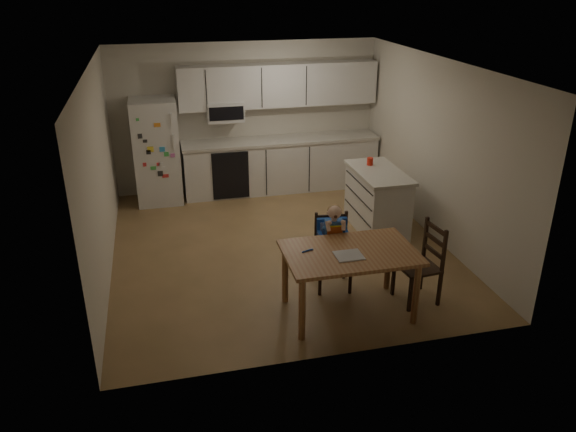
# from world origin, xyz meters

# --- Properties ---
(room) EXTENTS (4.52, 5.01, 2.51)m
(room) POSITION_xyz_m (0.00, 0.48, 1.25)
(room) COLOR brown
(room) RESTS_ON ground
(refrigerator) EXTENTS (0.72, 0.70, 1.70)m
(refrigerator) POSITION_xyz_m (-1.55, 2.15, 0.85)
(refrigerator) COLOR silver
(refrigerator) RESTS_ON ground
(kitchen_run) EXTENTS (3.37, 0.62, 2.15)m
(kitchen_run) POSITION_xyz_m (0.50, 2.24, 0.88)
(kitchen_run) COLOR silver
(kitchen_run) RESTS_ON ground
(kitchen_island) EXTENTS (0.65, 1.24, 0.91)m
(kitchen_island) POSITION_xyz_m (1.53, 0.23, 0.46)
(kitchen_island) COLOR silver
(kitchen_island) RESTS_ON ground
(red_cup) EXTENTS (0.09, 0.09, 0.11)m
(red_cup) POSITION_xyz_m (1.50, 0.52, 0.97)
(red_cup) COLOR red
(red_cup) RESTS_ON kitchen_island
(dining_table) EXTENTS (1.43, 0.92, 0.77)m
(dining_table) POSITION_xyz_m (0.39, -1.78, 0.66)
(dining_table) COLOR brown
(dining_table) RESTS_ON ground
(napkin) EXTENTS (0.29, 0.25, 0.01)m
(napkin) POSITION_xyz_m (0.34, -1.88, 0.77)
(napkin) COLOR #AAAAAF
(napkin) RESTS_ON dining_table
(toddler_spoon) EXTENTS (0.12, 0.06, 0.02)m
(toddler_spoon) POSITION_xyz_m (-0.07, -1.67, 0.77)
(toddler_spoon) COLOR #1E4AB2
(toddler_spoon) RESTS_ON dining_table
(chair_booster) EXTENTS (0.45, 0.45, 1.07)m
(chair_booster) POSITION_xyz_m (0.40, -1.16, 0.65)
(chair_booster) COLOR black
(chair_booster) RESTS_ON ground
(chair_side) EXTENTS (0.46, 0.46, 0.95)m
(chair_side) POSITION_xyz_m (1.34, -1.72, 0.54)
(chair_side) COLOR black
(chair_side) RESTS_ON ground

